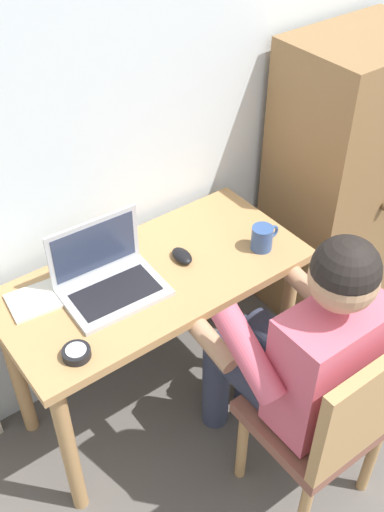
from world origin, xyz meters
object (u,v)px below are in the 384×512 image
Objects in this scene: person_seated at (299,348)px; notebook_pad at (40,299)px; desk at (154,299)px; chair at (332,419)px; coffee_mug at (263,238)px; laptop at (107,277)px; desk_clock at (76,353)px; dresser at (344,182)px; computer_mouse at (182,256)px.

notebook_pad is (-0.60, 0.64, 0.07)m from person_seated.
person_seated is (0.22, -0.52, 0.06)m from desk.
chair reaches higher than desk.
desk is at bearing 107.26° from chair.
desk is 0.46m from coffee_mug.
person_seated is at bearing -40.39° from notebook_pad.
notebook_pad is at bearing 126.01° from chair.
laptop is 1.67× the size of notebook_pad.
chair is 9.66× the size of desk_clock.
dresser is 1.49m from desk_clock.
notebook_pad is (-0.22, 0.09, -0.05)m from laptop.
notebook_pad is (-1.45, 0.06, 0.07)m from dresser.
coffee_mug is (0.19, 0.40, 0.12)m from person_seated.
coffee_mug is (0.57, -0.16, -0.00)m from laptop.
coffee_mug is (0.81, 0.05, 0.03)m from desk_clock.
chair is 0.86m from desk_clock.
person_seated is 3.39× the size of laptop.
coffee_mug is (0.19, 0.58, 0.30)m from chair.
chair is at bearing -47.42° from notebook_pad.
coffee_mug is at bearing -20.32° from computer_mouse.
coffee_mug is at bearing 64.90° from person_seated.
laptop reaches higher than notebook_pad.
chair reaches higher than computer_mouse.
computer_mouse is (-0.09, 0.53, 0.08)m from person_seated.
laptop is (-0.38, 0.74, 0.30)m from chair.
desk_clock reaches higher than notebook_pad.
dresser reaches higher than desk.
notebook_pad is at bearing 86.22° from desk_clock.
dresser is at bearing 1.17° from laptop.
chair is at bearing -78.77° from computer_mouse.
person_seated is 13.19× the size of desk_clock.
notebook_pad is (-0.51, 0.12, -0.01)m from computer_mouse.
chair reaches higher than coffee_mug.
computer_mouse is (0.29, -0.03, -0.04)m from laptop.
laptop is at bearing 178.18° from computer_mouse.
person_seated reaches higher than desk_clock.
dresser is (1.07, 0.06, 0.06)m from desk.
notebook_pad is 1.75× the size of coffee_mug.
chair is (-0.85, -0.76, -0.18)m from dresser.
dresser is 1.12× the size of person_seated.
dresser is 3.81× the size of laptop.
person_seated is at bearing 89.73° from chair.
dresser is 13.33× the size of computer_mouse.
desk_clock is 0.43× the size of notebook_pad.
laptop is at bearing 117.33° from chair.
coffee_mug reaches higher than computer_mouse.
chair is 1.05m from notebook_pad.
computer_mouse is at bearing -176.62° from dresser.
coffee_mug is at bearing -10.56° from notebook_pad.
dresser is at bearing 8.98° from desk_clock.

